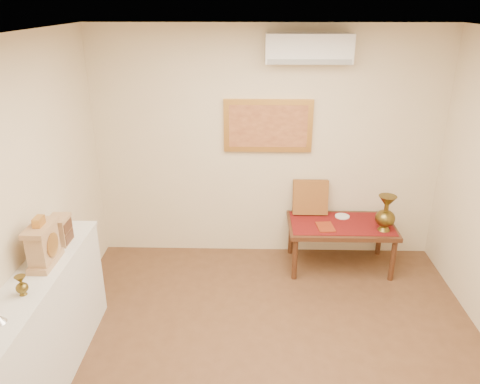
{
  "coord_description": "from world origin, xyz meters",
  "views": [
    {
      "loc": [
        -0.18,
        -2.93,
        2.93
      ],
      "look_at": [
        -0.29,
        1.15,
        1.23
      ],
      "focal_mm": 35.0,
      "sensor_mm": 36.0,
      "label": 1
    }
  ],
  "objects_px": {
    "display_ledge": "(42,333)",
    "low_table": "(341,229)",
    "mantel_clock": "(43,244)",
    "wooden_chest": "(60,230)",
    "brass_urn_tall": "(386,210)"
  },
  "relations": [
    {
      "from": "display_ledge",
      "to": "low_table",
      "type": "distance_m",
      "value": 3.27
    },
    {
      "from": "brass_urn_tall",
      "to": "low_table",
      "type": "relative_size",
      "value": 0.41
    },
    {
      "from": "brass_urn_tall",
      "to": "mantel_clock",
      "type": "height_order",
      "value": "mantel_clock"
    },
    {
      "from": "brass_urn_tall",
      "to": "display_ledge",
      "type": "bearing_deg",
      "value": -151.01
    },
    {
      "from": "brass_urn_tall",
      "to": "mantel_clock",
      "type": "relative_size",
      "value": 1.2
    },
    {
      "from": "wooden_chest",
      "to": "low_table",
      "type": "bearing_deg",
      "value": 26.04
    },
    {
      "from": "wooden_chest",
      "to": "low_table",
      "type": "distance_m",
      "value": 3.03
    },
    {
      "from": "brass_urn_tall",
      "to": "low_table",
      "type": "distance_m",
      "value": 0.56
    },
    {
      "from": "mantel_clock",
      "to": "wooden_chest",
      "type": "xyz_separation_m",
      "value": [
        -0.01,
        0.35,
        -0.05
      ]
    },
    {
      "from": "display_ledge",
      "to": "wooden_chest",
      "type": "xyz_separation_m",
      "value": [
        0.01,
        0.58,
        0.61
      ]
    },
    {
      "from": "mantel_clock",
      "to": "brass_urn_tall",
      "type": "bearing_deg",
      "value": 25.78
    },
    {
      "from": "mantel_clock",
      "to": "wooden_chest",
      "type": "relative_size",
      "value": 1.68
    },
    {
      "from": "display_ledge",
      "to": "low_table",
      "type": "height_order",
      "value": "display_ledge"
    },
    {
      "from": "wooden_chest",
      "to": "low_table",
      "type": "xyz_separation_m",
      "value": [
        2.66,
        1.3,
        -0.62
      ]
    },
    {
      "from": "wooden_chest",
      "to": "display_ledge",
      "type": "bearing_deg",
      "value": -91.27
    }
  ]
}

